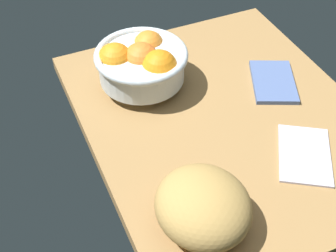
{
  "coord_description": "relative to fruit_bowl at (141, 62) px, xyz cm",
  "views": [
    {
      "loc": [
        60.12,
        -39.38,
        67.87
      ],
      "look_at": [
        2.28,
        -13.94,
        5.0
      ],
      "focal_mm": 50.92,
      "sensor_mm": 36.0,
      "label": 1
    }
  ],
  "objects": [
    {
      "name": "ground_plane",
      "position": [
        16.63,
        11.86,
        -7.54
      ],
      "size": [
        68.16,
        55.67,
        3.0
      ],
      "primitive_type": "cube",
      "color": "olive"
    },
    {
      "name": "napkin_folded",
      "position": [
        11.43,
        26.71,
        -5.53
      ],
      "size": [
        16.65,
        14.13,
        1.01
      ],
      "primitive_type": "cube",
      "rotation": [
        0.0,
        0.0,
        -0.42
      ],
      "color": "#4D6397",
      "rests_on": "ground"
    },
    {
      "name": "napkin_spare",
      "position": [
        32.05,
        20.51,
        -5.55
      ],
      "size": [
        17.52,
        15.97,
        0.98
      ],
      "primitive_type": "cube",
      "rotation": [
        0.0,
        0.0,
        -0.56
      ],
      "color": "#BAB7CC",
      "rests_on": "ground"
    },
    {
      "name": "fruit_bowl",
      "position": [
        0.0,
        0.0,
        0.0
      ],
      "size": [
        19.93,
        19.93,
        10.65
      ],
      "color": "silver",
      "rests_on": "ground"
    },
    {
      "name": "bread_loaf",
      "position": [
        37.72,
        -4.18,
        -1.32
      ],
      "size": [
        18.18,
        17.14,
        9.45
      ],
      "primitive_type": "ellipsoid",
      "rotation": [
        0.0,
        0.0,
        0.1
      ],
      "color": "#B08A49",
      "rests_on": "ground"
    }
  ]
}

